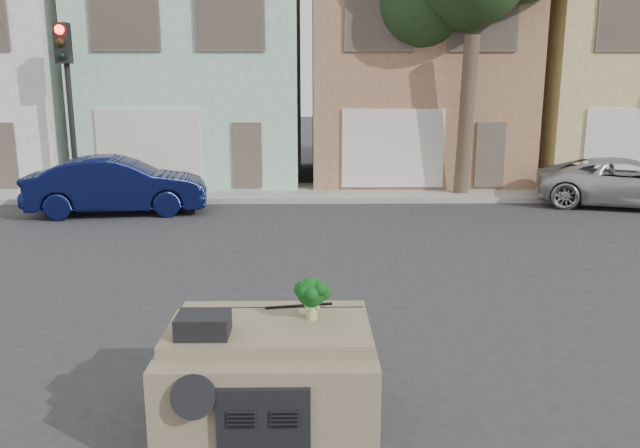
{
  "coord_description": "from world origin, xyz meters",
  "views": [
    {
      "loc": [
        0.41,
        -8.72,
        3.36
      ],
      "look_at": [
        0.55,
        0.5,
        1.3
      ],
      "focal_mm": 35.0,
      "sensor_mm": 36.0,
      "label": 1
    }
  ],
  "objects_px": {
    "silver_pickup": "(625,206)",
    "broccoli": "(312,298)",
    "traffic_signal": "(70,114)",
    "navy_sedan": "(120,213)"
  },
  "relations": [
    {
      "from": "navy_sedan",
      "to": "traffic_signal",
      "type": "bearing_deg",
      "value": 36.78
    },
    {
      "from": "navy_sedan",
      "to": "traffic_signal",
      "type": "distance_m",
      "value": 3.6
    },
    {
      "from": "silver_pickup",
      "to": "traffic_signal",
      "type": "relative_size",
      "value": 0.95
    },
    {
      "from": "navy_sedan",
      "to": "silver_pickup",
      "type": "height_order",
      "value": "navy_sedan"
    },
    {
      "from": "silver_pickup",
      "to": "broccoli",
      "type": "xyz_separation_m",
      "value": [
        -8.91,
        -11.45,
        1.34
      ]
    },
    {
      "from": "navy_sedan",
      "to": "broccoli",
      "type": "distance_m",
      "value": 11.9
    },
    {
      "from": "silver_pickup",
      "to": "traffic_signal",
      "type": "bearing_deg",
      "value": 103.7
    },
    {
      "from": "broccoli",
      "to": "traffic_signal",
      "type": "bearing_deg",
      "value": 119.03
    },
    {
      "from": "silver_pickup",
      "to": "traffic_signal",
      "type": "height_order",
      "value": "traffic_signal"
    },
    {
      "from": "traffic_signal",
      "to": "broccoli",
      "type": "bearing_deg",
      "value": -60.97
    }
  ]
}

